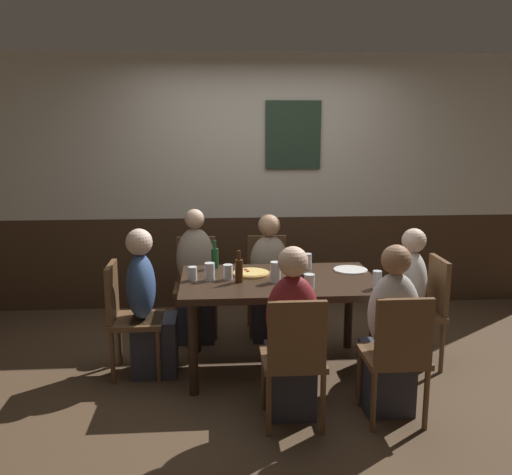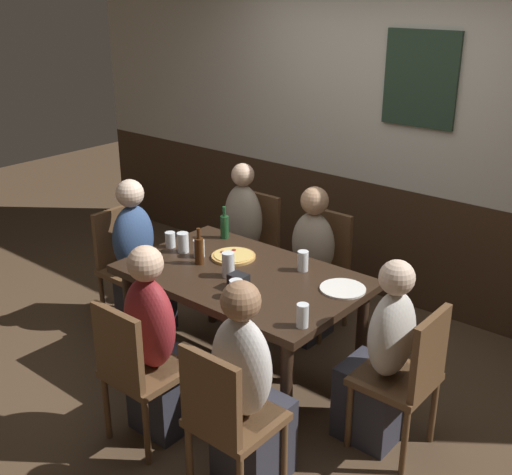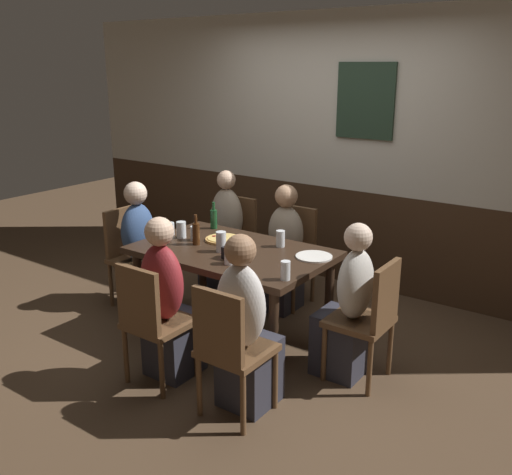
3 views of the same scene
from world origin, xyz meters
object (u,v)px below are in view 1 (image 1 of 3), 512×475
chair_head_west (127,313)px  plate_white_large (350,270)px  chair_left_far (196,280)px  person_head_east (404,309)px  chair_mid_near (294,354)px  pint_glass_pale (275,273)px  highball_clear (210,273)px  person_mid_near (291,345)px  person_right_near (390,342)px  tumbler_short (307,263)px  dining_table (279,289)px  person_mid_far (269,286)px  chair_right_near (397,351)px  beer_bottle_green (215,257)px  chair_head_east (424,305)px  person_head_west (148,313)px  pizza (251,273)px  tumbler_water (309,282)px  beer_bottle_brown (239,270)px  beer_glass_half (193,275)px  chair_mid_far (268,278)px  pint_glass_amber (228,273)px  person_left_far (196,285)px  condiment_caddy (298,279)px  pint_glass_stout (377,281)px

chair_head_west → plate_white_large: bearing=6.5°
chair_left_far → person_head_east: size_ratio=0.78×
chair_mid_near → pint_glass_pale: pint_glass_pale is taller
highball_clear → pint_glass_pale: pint_glass_pale is taller
person_mid_near → highball_clear: person_mid_near is taller
person_right_near → tumbler_short: bearing=111.6°
dining_table → person_mid_far: size_ratio=1.35×
chair_right_near → person_head_east: bearing=68.9°
person_right_near → beer_bottle_green: size_ratio=4.98×
chair_head_east → tumbler_short: size_ratio=6.74×
chair_head_west → highball_clear: (0.64, -0.00, 0.31)m
person_mid_far → person_head_west: bearing=-144.3°
chair_left_far → pizza: bearing=-58.3°
tumbler_water → beer_bottle_brown: size_ratio=0.44×
chair_mid_near → person_mid_near: 0.16m
person_head_west → tumbler_water: person_head_west is taller
person_head_west → beer_glass_half: person_head_west is taller
chair_mid_near → highball_clear: size_ratio=6.45×
chair_mid_far → person_mid_near: (-0.00, -1.61, -0.00)m
beer_glass_half → person_head_west: bearing=-179.1°
person_right_near → tumbler_short: 1.12m
chair_left_far → chair_mid_far: same height
dining_table → beer_bottle_brown: (-0.31, -0.07, 0.18)m
person_mid_near → tumbler_short: person_mid_near is taller
pint_glass_pale → plate_white_large: bearing=24.5°
chair_head_west → tumbler_short: chair_head_west is taller
chair_head_west → pint_glass_amber: chair_head_west is taller
tumbler_short → person_head_west: bearing=-167.9°
chair_right_near → person_head_east: person_head_east is taller
highball_clear → pint_glass_pale: (0.49, -0.09, 0.01)m
chair_mid_near → tumbler_water: chair_mid_near is taller
beer_glass_half → person_left_far: bearing=90.1°
person_mid_near → pizza: (-0.20, 0.87, 0.26)m
pizza → chair_mid_far: bearing=74.8°
chair_mid_near → pint_glass_pale: size_ratio=5.58×
chair_mid_far → person_left_far: 0.68m
chair_left_far → person_head_west: size_ratio=0.77×
pint_glass_pale → condiment_caddy: bearing=-28.3°
person_head_east → beer_glass_half: 1.70m
person_left_far → tumbler_water: person_left_far is taller
pint_glass_stout → beer_glass_half: size_ratio=1.22×
person_right_near → pint_glass_pale: size_ratio=7.39×
person_head_east → tumbler_short: 0.85m
beer_glass_half → plate_white_large: 1.29m
beer_glass_half → beer_bottle_brown: (0.35, -0.07, 0.05)m
chair_mid_far → chair_mid_near: size_ratio=1.00×
chair_left_far → pizza: (0.46, -0.74, 0.26)m
person_left_far → plate_white_large: bearing=-22.3°
person_left_far → person_head_east: (1.67, -0.73, -0.02)m
pint_glass_stout → condiment_caddy: pint_glass_stout is taller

